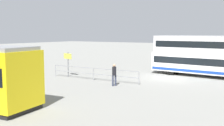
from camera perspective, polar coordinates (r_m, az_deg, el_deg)
ground_plane at (r=25.11m, az=11.96°, el=-3.15°), size 160.00×160.00×0.00m
double_decker_bus at (r=26.72m, az=19.43°, el=1.44°), size 10.46×3.41×3.83m
pedestrian_near_railing at (r=20.85m, az=0.47°, el=-2.17°), size 0.45×0.45×1.72m
pedestrian_railing at (r=23.48m, az=-3.97°, el=-1.84°), size 8.77×0.33×1.08m
info_sign at (r=25.77m, az=-9.33°, el=0.74°), size 1.25×0.43×2.28m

